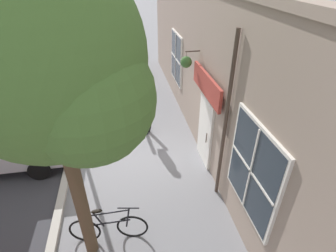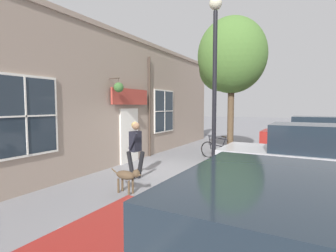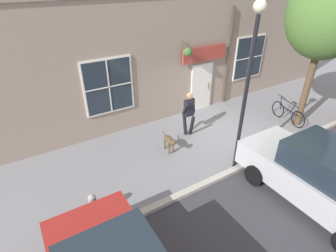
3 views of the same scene
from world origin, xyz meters
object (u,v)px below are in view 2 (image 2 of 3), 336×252
object	(u,v)px
parked_car_mid_block	(312,159)
street_lamp	(215,66)
dog_on_leash	(127,176)
pedestrian_walking	(136,144)
parked_car_far_end	(316,137)
leaning_bicycle	(220,150)
street_tree_by_curb	(229,59)

from	to	relation	value
parked_car_mid_block	street_lamp	size ratio (longest dim) A/B	0.88
dog_on_leash	parked_car_mid_block	world-z (taller)	parked_car_mid_block
pedestrian_walking	parked_car_mid_block	bearing A→B (deg)	11.07
dog_on_leash	parked_car_far_end	distance (m)	8.85
dog_on_leash	leaning_bicycle	world-z (taller)	leaning_bicycle
leaning_bicycle	parked_car_mid_block	bearing A→B (deg)	-44.03
street_tree_by_curb	dog_on_leash	bearing A→B (deg)	-99.98
street_tree_by_curb	street_lamp	size ratio (longest dim) A/B	1.17
pedestrian_walking	street_lamp	xyz separation A→B (m)	(2.39, 0.14, 2.16)
parked_car_mid_block	parked_car_far_end	bearing A→B (deg)	87.85
street_lamp	dog_on_leash	bearing A→B (deg)	-142.93
leaning_bicycle	pedestrian_walking	bearing A→B (deg)	-107.69
street_lamp	leaning_bicycle	bearing A→B (deg)	104.89
pedestrian_walking	parked_car_mid_block	size ratio (longest dim) A/B	0.40
parked_car_far_end	street_lamp	xyz separation A→B (m)	(-2.49, -6.37, 2.33)
leaning_bicycle	parked_car_mid_block	size ratio (longest dim) A/B	0.40
pedestrian_walking	leaning_bicycle	xyz separation A→B (m)	(1.33, 4.15, -0.67)
leaning_bicycle	parked_car_far_end	size ratio (longest dim) A/B	0.40
dog_on_leash	parked_car_mid_block	bearing A→B (deg)	27.61
parked_car_mid_block	street_lamp	bearing A→B (deg)	-161.19
leaning_bicycle	parked_car_far_end	bearing A→B (deg)	33.51
pedestrian_walking	street_lamp	world-z (taller)	street_lamp
dog_on_leash	street_lamp	bearing A→B (deg)	37.07
street_tree_by_curb	leaning_bicycle	xyz separation A→B (m)	(-0.27, -0.26, -3.74)
pedestrian_walking	parked_car_far_end	world-z (taller)	parked_car_far_end
dog_on_leash	parked_car_mid_block	size ratio (longest dim) A/B	0.23
pedestrian_walking	street_tree_by_curb	xyz separation A→B (m)	(1.59, 4.42, 3.07)
parked_car_mid_block	street_lamp	xyz separation A→B (m)	(-2.28, -0.78, 2.33)
dog_on_leash	parked_car_far_end	bearing A→B (deg)	61.00
pedestrian_walking	parked_car_far_end	distance (m)	8.14
pedestrian_walking	street_tree_by_curb	world-z (taller)	street_tree_by_curb
street_lamp	pedestrian_walking	bearing A→B (deg)	-176.71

